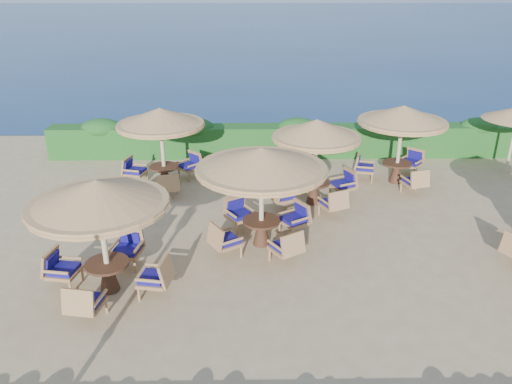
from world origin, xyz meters
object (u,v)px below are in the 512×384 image
cafe_set_0 (100,215)px  cafe_set_5 (402,127)px  cafe_set_4 (316,148)px  cafe_set_1 (262,175)px  cafe_set_3 (161,131)px

cafe_set_0 → cafe_set_5: size_ratio=1.02×
cafe_set_5 → cafe_set_4: bearing=-151.3°
cafe_set_0 → cafe_set_5: same height
cafe_set_4 → cafe_set_0: bearing=-137.9°
cafe_set_1 → cafe_set_0: bearing=-149.4°
cafe_set_4 → cafe_set_3: bearing=163.3°
cafe_set_0 → cafe_set_3: same height
cafe_set_5 → cafe_set_1: bearing=-137.9°
cafe_set_0 → cafe_set_1: 3.99m
cafe_set_3 → cafe_set_0: bearing=-92.9°
cafe_set_0 → cafe_set_5: 10.25m
cafe_set_3 → cafe_set_4: same height
cafe_set_4 → cafe_set_5: bearing=28.7°
cafe_set_0 → cafe_set_3: size_ratio=1.04×
cafe_set_0 → cafe_set_1: same height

